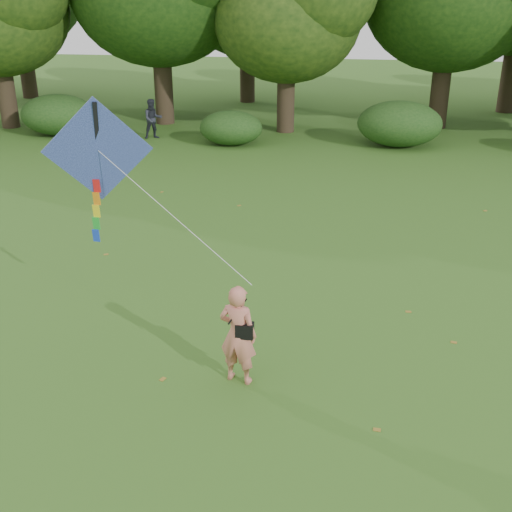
# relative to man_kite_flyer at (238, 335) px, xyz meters

# --- Properties ---
(ground) EXTENTS (100.00, 100.00, 0.00)m
(ground) POSITION_rel_man_kite_flyer_xyz_m (0.64, 0.04, -0.92)
(ground) COLOR #265114
(ground) RESTS_ON ground
(man_kite_flyer) EXTENTS (0.75, 0.58, 1.83)m
(man_kite_flyer) POSITION_rel_man_kite_flyer_xyz_m (0.00, 0.00, 0.00)
(man_kite_flyer) COLOR #CF7561
(man_kite_flyer) RESTS_ON ground
(bystander_left) EXTENTS (1.04, 0.97, 1.72)m
(bystander_left) POSITION_rel_man_kite_flyer_xyz_m (-6.94, 17.76, -0.06)
(bystander_left) COLOR #262833
(bystander_left) RESTS_ON ground
(crossbody_bag) EXTENTS (0.43, 0.20, 0.72)m
(crossbody_bag) POSITION_rel_man_kite_flyer_xyz_m (0.12, -0.03, 0.12)
(crossbody_bag) COLOR black
(crossbody_bag) RESTS_ON ground
(flying_kite) EXTENTS (4.24, 2.37, 2.91)m
(flying_kite) POSITION_rel_man_kite_flyer_xyz_m (-3.00, 1.96, 2.54)
(flying_kite) COLOR #244E9F
(flying_kite) RESTS_ON ground
(tree_line) EXTENTS (54.70, 15.30, 9.48)m
(tree_line) POSITION_rel_man_kite_flyer_xyz_m (2.31, 22.92, 4.69)
(tree_line) COLOR #3A2D1E
(tree_line) RESTS_ON ground
(shrub_band) EXTENTS (39.15, 3.22, 1.88)m
(shrub_band) POSITION_rel_man_kite_flyer_xyz_m (-0.08, 17.64, -0.06)
(shrub_band) COLOR #264919
(shrub_band) RESTS_ON ground
(fallen_leaves) EXTENTS (10.51, 14.10, 0.01)m
(fallen_leaves) POSITION_rel_man_kite_flyer_xyz_m (1.29, 3.99, -0.91)
(fallen_leaves) COLOR olive
(fallen_leaves) RESTS_ON ground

